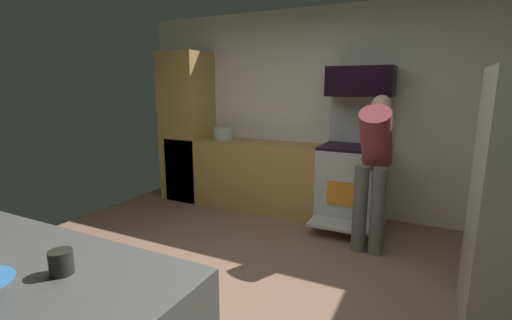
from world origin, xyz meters
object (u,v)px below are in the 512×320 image
(oven_range, at_px, (353,182))
(microwave, at_px, (361,81))
(person_cook, at_px, (374,161))
(mug_coffee, at_px, (61,262))
(stock_pot, at_px, (223,134))

(oven_range, height_order, microwave, microwave)
(microwave, bearing_deg, person_cook, -66.01)
(mug_coffee, bearing_deg, oven_range, 81.98)
(stock_pot, bearing_deg, oven_range, -0.40)
(mug_coffee, xyz_separation_m, stock_pot, (-1.34, 3.40, 0.03))
(stock_pot, bearing_deg, person_cook, -15.88)
(person_cook, height_order, stock_pot, person_cook)
(mug_coffee, distance_m, stock_pot, 3.65)
(person_cook, bearing_deg, oven_range, 117.24)
(oven_range, xyz_separation_m, person_cook, (0.30, -0.59, 0.40))
(microwave, distance_m, stock_pot, 1.95)
(person_cook, relative_size, stock_pot, 5.66)
(person_cook, relative_size, mug_coffee, 15.73)
(oven_range, distance_m, stock_pot, 1.88)
(mug_coffee, bearing_deg, microwave, 82.19)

